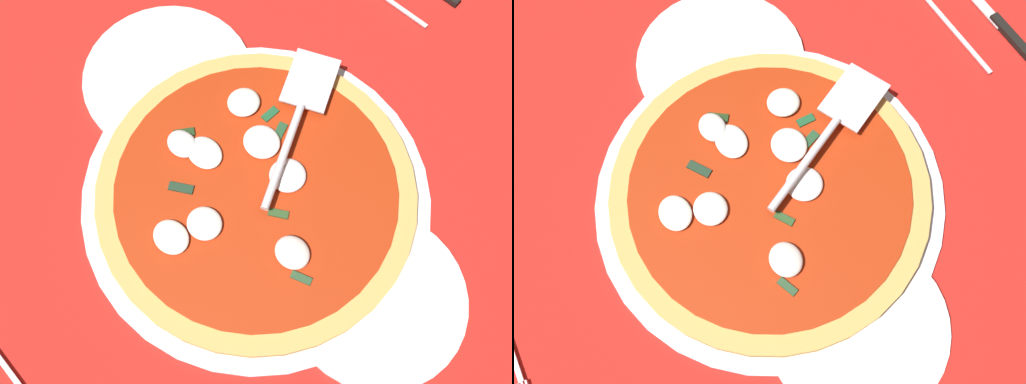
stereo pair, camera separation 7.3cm
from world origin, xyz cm
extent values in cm
cube|color=red|center=(0.00, 0.00, -0.40)|extent=(102.43, 102.43, 0.80)
cube|color=silver|center=(-23.64, -15.76, 0.05)|extent=(7.88, 7.88, 0.10)
cube|color=white|center=(-23.64, 0.00, 0.05)|extent=(7.88, 7.88, 0.10)
cube|color=silver|center=(-15.76, -23.64, 0.05)|extent=(7.88, 7.88, 0.10)
cube|color=silver|center=(-15.76, -7.88, 0.05)|extent=(7.88, 7.88, 0.10)
cube|color=white|center=(-15.76, 7.88, 0.05)|extent=(7.88, 7.88, 0.10)
cube|color=white|center=(-7.88, -31.52, 0.05)|extent=(7.88, 7.88, 0.10)
cube|color=white|center=(-7.88, -15.76, 0.05)|extent=(7.88, 7.88, 0.10)
cube|color=white|center=(-7.88, 0.00, 0.05)|extent=(7.88, 7.88, 0.10)
cube|color=white|center=(-7.88, 15.76, 0.05)|extent=(7.88, 7.88, 0.10)
cube|color=white|center=(-7.88, 31.52, 0.05)|extent=(7.88, 7.88, 0.10)
cube|color=white|center=(0.00, -39.40, 0.05)|extent=(7.88, 7.88, 0.10)
cube|color=silver|center=(0.00, -23.64, 0.05)|extent=(7.88, 7.88, 0.10)
cube|color=white|center=(0.00, -7.88, 0.05)|extent=(7.88, 7.88, 0.10)
cube|color=silver|center=(0.00, 7.88, 0.05)|extent=(7.88, 7.88, 0.10)
cube|color=white|center=(0.00, 23.64, 0.05)|extent=(7.88, 7.88, 0.10)
cube|color=white|center=(7.88, -47.28, 0.05)|extent=(7.88, 7.88, 0.10)
cube|color=white|center=(7.88, -31.52, 0.05)|extent=(7.88, 7.88, 0.10)
cube|color=white|center=(7.88, -15.76, 0.05)|extent=(7.88, 7.88, 0.10)
cube|color=silver|center=(7.88, 0.00, 0.05)|extent=(7.88, 7.88, 0.10)
cube|color=white|center=(7.88, 15.76, 0.05)|extent=(7.88, 7.88, 0.10)
cube|color=white|center=(15.76, -23.64, 0.05)|extent=(7.88, 7.88, 0.10)
cube|color=white|center=(15.76, -7.88, 0.05)|extent=(7.88, 7.88, 0.10)
cube|color=white|center=(15.76, 7.88, 0.05)|extent=(7.88, 7.88, 0.10)
cube|color=white|center=(15.76, 23.64, 0.05)|extent=(7.88, 7.88, 0.10)
cube|color=white|center=(23.64, -15.76, 0.05)|extent=(7.88, 7.88, 0.10)
cube|color=white|center=(23.64, 0.00, 0.05)|extent=(7.88, 7.88, 0.10)
cube|color=white|center=(23.64, 15.76, 0.05)|extent=(7.88, 7.88, 0.10)
cube|color=silver|center=(31.52, 7.88, 0.05)|extent=(7.88, 7.88, 0.10)
cube|color=white|center=(39.40, 15.76, 0.05)|extent=(7.88, 7.88, 0.10)
cylinder|color=silver|center=(-2.26, -1.40, 0.58)|extent=(42.67, 42.67, 0.96)
cylinder|color=white|center=(-20.84, -2.96, 0.60)|extent=(21.07, 21.07, 1.00)
cylinder|color=white|center=(18.05, -4.39, 0.60)|extent=(22.55, 22.55, 1.00)
cylinder|color=#DDA452|center=(-2.26, -1.40, 1.82)|extent=(38.74, 38.74, 1.52)
cylinder|color=#AD2A0C|center=(-2.26, -1.40, 2.73)|extent=(34.13, 34.13, 0.30)
ellipsoid|color=white|center=(5.41, 0.28, 3.33)|extent=(4.75, 3.85, 0.89)
ellipsoid|color=silver|center=(-10.88, 1.03, 3.56)|extent=(4.26, 3.76, 1.36)
ellipsoid|color=white|center=(-0.40, 9.89, 3.38)|extent=(4.56, 3.81, 1.00)
ellipsoid|color=white|center=(7.21, -8.13, 3.50)|extent=(4.03, 4.17, 1.23)
ellipsoid|color=white|center=(1.65, -6.01, 3.50)|extent=(4.68, 4.39, 1.24)
ellipsoid|color=white|center=(-3.66, -5.26, 3.40)|extent=(4.44, 4.45, 1.05)
ellipsoid|color=white|center=(8.11, 1.25, 3.48)|extent=(4.05, 3.29, 1.20)
ellipsoid|color=white|center=(-1.41, 6.01, 3.43)|extent=(4.28, 4.01, 1.09)
cube|color=#1C532D|center=(3.89, -9.58, 3.03)|extent=(1.07, 2.23, 0.30)
cube|color=#294A2A|center=(-13.61, 2.25, 3.03)|extent=(2.60, 1.77, 0.30)
cube|color=#1E3818|center=(9.28, -0.41, 3.03)|extent=(2.33, 2.75, 0.30)
cube|color=#2A4B22|center=(-6.30, -1.20, 3.03)|extent=(2.52, 2.12, 0.30)
cube|color=#204829|center=(1.29, -8.73, 3.03)|extent=(2.00, 2.82, 0.30)
cube|color=#1E3523|center=(3.98, 5.03, 3.03)|extent=(3.08, 2.61, 0.30)
cube|color=silver|center=(3.38, -16.04, 4.39)|extent=(8.88, 9.78, 0.30)
cylinder|color=silver|center=(-1.84, -6.24, 4.74)|extent=(7.57, 13.01, 1.00)
cube|color=white|center=(9.04, -37.80, 0.40)|extent=(21.86, 14.67, 0.60)
cube|color=silver|center=(8.82, -34.84, 0.83)|extent=(18.01, 1.92, 0.25)
cube|color=black|center=(3.28, -41.19, 1.10)|extent=(8.06, 1.79, 0.80)
camera|label=1|loc=(-21.49, 16.62, 70.24)|focal=42.55mm
camera|label=2|loc=(-25.70, 10.65, 70.24)|focal=42.55mm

